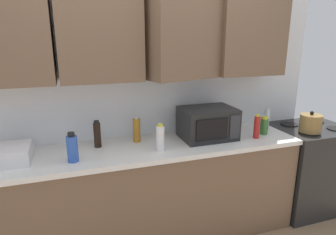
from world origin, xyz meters
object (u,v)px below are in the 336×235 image
(stove_range, at_px, (307,167))
(bottle_green_oil, at_px, (264,126))
(bottle_clear_tall, at_px, (267,120))
(bottle_blue_cleaner, at_px, (72,148))
(bottle_white_jar, at_px, (160,138))
(bottle_soy_dark, at_px, (97,135))
(bottle_red_sauce, at_px, (257,127))
(microwave, at_px, (208,123))
(kettle, at_px, (311,123))
(dish_rack, at_px, (3,155))
(bottle_amber_vinegar, at_px, (137,130))

(stove_range, relative_size, bottle_green_oil, 5.28)
(bottle_green_oil, bearing_deg, bottle_clear_tall, 45.81)
(bottle_blue_cleaner, height_order, bottle_clear_tall, bottle_blue_cleaner)
(bottle_white_jar, bearing_deg, bottle_green_oil, 4.71)
(stove_range, relative_size, bottle_blue_cleaner, 4.01)
(bottle_soy_dark, bearing_deg, bottle_white_jar, -26.80)
(bottle_red_sauce, height_order, bottle_green_oil, bottle_red_sauce)
(bottle_soy_dark, xyz_separation_m, bottle_red_sauce, (1.40, -0.23, -0.00))
(microwave, distance_m, bottle_soy_dark, 0.98)
(kettle, height_order, bottle_white_jar, bottle_white_jar)
(stove_range, distance_m, dish_rack, 2.88)
(kettle, relative_size, bottle_clear_tall, 0.98)
(bottle_white_jar, distance_m, bottle_red_sauce, 0.92)
(bottle_clear_tall, height_order, bottle_red_sauce, bottle_red_sauce)
(stove_range, xyz_separation_m, bottle_soy_dark, (-2.14, 0.13, 0.56))
(bottle_amber_vinegar, bearing_deg, bottle_blue_cleaner, -153.67)
(microwave, distance_m, bottle_clear_tall, 0.68)
(dish_rack, bearing_deg, bottle_red_sauce, -3.32)
(stove_range, height_order, bottle_amber_vinegar, bottle_amber_vinegar)
(bottle_red_sauce, bearing_deg, bottle_clear_tall, 37.52)
(kettle, bearing_deg, bottle_blue_cleaner, 179.33)
(stove_range, relative_size, bottle_clear_tall, 4.34)
(kettle, distance_m, bottle_soy_dark, 1.99)
(bottle_blue_cleaner, bearing_deg, dish_rack, 164.53)
(microwave, relative_size, bottle_amber_vinegar, 2.07)
(bottle_blue_cleaner, xyz_separation_m, bottle_red_sauce, (1.60, 0.01, 0.00))
(bottle_amber_vinegar, bearing_deg, bottle_white_jar, -62.84)
(microwave, bearing_deg, bottle_clear_tall, 3.87)
(kettle, xyz_separation_m, bottle_amber_vinegar, (-1.63, 0.29, 0.01))
(bottle_clear_tall, height_order, bottle_soy_dark, bottle_soy_dark)
(stove_range, distance_m, bottle_white_jar, 1.76)
(stove_range, distance_m, bottle_clear_tall, 0.74)
(dish_rack, bearing_deg, bottle_blue_cleaner, -15.47)
(bottle_white_jar, xyz_separation_m, bottle_red_sauce, (0.92, 0.01, -0.00))
(bottle_blue_cleaner, bearing_deg, bottle_clear_tall, 6.39)
(microwave, relative_size, bottle_green_oil, 2.78)
(bottle_clear_tall, bearing_deg, kettle, -35.69)
(bottle_blue_cleaner, relative_size, bottle_red_sauce, 1.03)
(microwave, bearing_deg, bottle_white_jar, -162.42)
(stove_range, relative_size, kettle, 4.43)
(microwave, distance_m, bottle_white_jar, 0.52)
(dish_rack, distance_m, bottle_red_sauce, 2.09)
(dish_rack, bearing_deg, kettle, -3.44)
(stove_range, distance_m, bottle_amber_vinegar, 1.89)
(bottle_clear_tall, relative_size, bottle_green_oil, 1.22)
(bottle_soy_dark, bearing_deg, microwave, -4.88)
(bottle_white_jar, bearing_deg, bottle_blue_cleaner, -179.64)
(bottle_blue_cleaner, xyz_separation_m, bottle_clear_tall, (1.85, 0.21, -0.01))
(kettle, height_order, bottle_amber_vinegar, bottle_amber_vinegar)
(bottle_white_jar, bearing_deg, kettle, -1.14)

